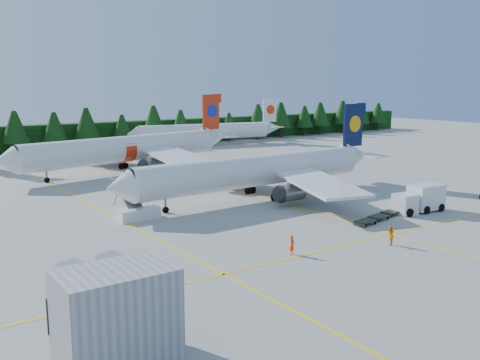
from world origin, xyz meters
TOP-DOWN VIEW (x-y plane):
  - ground at (0.00, 0.00)m, footprint 320.00×320.00m
  - taxi_stripe_a at (-14.00, 20.00)m, footprint 0.25×120.00m
  - taxi_stripe_b at (6.00, 20.00)m, footprint 0.25×120.00m
  - taxi_stripe_cross at (0.00, -6.00)m, footprint 80.00×0.25m
  - treeline_hedge at (0.00, 82.00)m, footprint 220.00×4.00m
  - terminal_building at (-26.00, -14.00)m, footprint 6.00×4.00m
  - airliner_navy at (4.08, 15.45)m, footprint 40.86×33.60m
  - airliner_red at (-1.07, 45.53)m, footprint 43.56×35.49m
  - airliner_far_right at (30.38, 72.20)m, footprint 38.15×10.32m
  - airstairs at (-12.26, 14.56)m, footprint 4.78×6.49m
  - service_truck at (16.06, -1.49)m, footprint 6.66×2.92m
  - dolly_train at (12.13, -0.77)m, footprint 13.58×4.15m
  - uld_pair at (-23.32, -2.48)m, footprint 5.62×2.38m
  - crew_a at (-6.33, -5.19)m, footprint 0.74×0.65m
  - crew_b at (2.87, -8.28)m, footprint 1.12×1.10m
  - crew_c at (19.14, 0.75)m, footprint 0.52×0.70m

SIDE VIEW (x-z plane):
  - ground at x=0.00m, z-range 0.00..0.00m
  - taxi_stripe_a at x=-14.00m, z-range 0.00..0.01m
  - taxi_stripe_b at x=6.00m, z-range 0.00..0.01m
  - taxi_stripe_cross at x=0.00m, z-range 0.00..0.01m
  - dolly_train at x=12.13m, z-range 0.36..0.49m
  - crew_c at x=19.14m, z-range 0.00..1.59m
  - crew_a at x=-6.33m, z-range 0.00..1.72m
  - crew_b at x=2.87m, z-range 0.00..1.81m
  - airstairs at x=-12.26m, z-range -1.19..3.02m
  - uld_pair at x=-23.32m, z-range 0.31..2.08m
  - service_truck at x=16.06m, z-range -0.02..3.11m
  - terminal_building at x=-26.00m, z-range 0.00..5.20m
  - treeline_hedge at x=0.00m, z-range 0.00..6.00m
  - airliner_far_right at x=30.38m, z-range -2.09..9.10m
  - airliner_navy at x=4.08m, z-range -2.37..9.51m
  - airliner_red at x=-1.07m, z-range -2.55..10.25m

